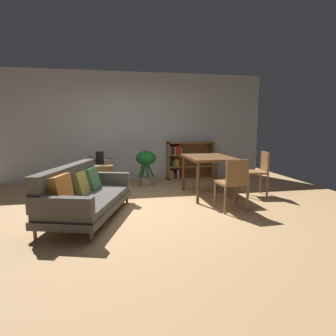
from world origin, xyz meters
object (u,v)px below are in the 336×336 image
object	(u,v)px
dining_table	(208,161)
fabric_couch	(82,194)
potted_floor_plant	(146,162)
bookshelf	(187,160)
open_laptop	(100,159)
dining_chair_near	(233,181)
desk_speaker	(100,157)
media_console	(103,176)
dining_chair_far	(259,170)

from	to	relation	value
dining_table	fabric_couch	bearing A→B (deg)	-158.71
potted_floor_plant	bookshelf	xyz separation A→B (m)	(1.17, 0.76, -0.07)
fabric_couch	potted_floor_plant	bearing A→B (deg)	58.73
fabric_couch	open_laptop	size ratio (longest dim) A/B	4.25
fabric_couch	bookshelf	world-z (taller)	bookshelf
fabric_couch	dining_table	bearing A→B (deg)	21.29
dining_chair_near	bookshelf	world-z (taller)	bookshelf
potted_floor_plant	dining_table	world-z (taller)	potted_floor_plant
desk_speaker	fabric_couch	bearing A→B (deg)	-98.09
media_console	desk_speaker	distance (m)	0.52
open_laptop	bookshelf	distance (m)	2.29
dining_chair_far	bookshelf	size ratio (longest dim) A/B	0.71
open_laptop	bookshelf	world-z (taller)	bookshelf
bookshelf	open_laptop	bearing A→B (deg)	-162.85
potted_floor_plant	dining_table	xyz separation A→B (m)	(1.10, -1.12, 0.14)
desk_speaker	dining_chair_near	distance (m)	2.76
dining_chair_far	media_console	bearing A→B (deg)	160.44
dining_table	dining_chair_far	world-z (taller)	dining_chair_far
dining_table	desk_speaker	bearing A→B (deg)	162.67
potted_floor_plant	dining_table	bearing A→B (deg)	-45.44
fabric_couch	dining_chair_near	xyz separation A→B (m)	(2.39, -0.14, 0.13)
fabric_couch	potted_floor_plant	world-z (taller)	potted_floor_plant
potted_floor_plant	bookshelf	distance (m)	1.40
desk_speaker	potted_floor_plant	bearing A→B (deg)	24.53
fabric_couch	media_console	bearing A→B (deg)	81.77
desk_speaker	potted_floor_plant	world-z (taller)	desk_speaker
desk_speaker	dining_chair_near	xyz separation A→B (m)	(2.17, -1.70, -0.24)
potted_floor_plant	dining_chair_near	distance (m)	2.45
dining_table	dining_chair_far	distance (m)	1.03
media_console	open_laptop	size ratio (longest dim) A/B	2.84
bookshelf	dining_chair_near	bearing A→B (deg)	-90.10
desk_speaker	bookshelf	distance (m)	2.50
fabric_couch	bookshelf	size ratio (longest dim) A/B	1.69
bookshelf	fabric_couch	bearing A→B (deg)	-130.66
dining_chair_near	potted_floor_plant	bearing A→B (deg)	118.26
fabric_couch	dining_chair_far	world-z (taller)	dining_chair_far
desk_speaker	dining_chair_far	xyz separation A→B (m)	(3.11, -0.81, -0.24)
bookshelf	dining_table	bearing A→B (deg)	-92.04
fabric_couch	desk_speaker	size ratio (longest dim) A/B	7.92
desk_speaker	bookshelf	xyz separation A→B (m)	(2.17, 1.22, -0.26)
dining_chair_near	dining_chair_far	xyz separation A→B (m)	(0.94, 0.89, 0.01)
media_console	bookshelf	size ratio (longest dim) A/B	1.13
potted_floor_plant	open_laptop	bearing A→B (deg)	174.94
open_laptop	desk_speaker	bearing A→B (deg)	-88.62
fabric_couch	desk_speaker	xyz separation A→B (m)	(0.22, 1.56, 0.38)
potted_floor_plant	media_console	bearing A→B (deg)	-169.13
desk_speaker	dining_chair_far	size ratio (longest dim) A/B	0.30
fabric_couch	media_console	distance (m)	1.86
open_laptop	dining_chair_near	bearing A→B (deg)	-45.90
media_console	desk_speaker	xyz separation A→B (m)	(-0.04, -0.27, 0.44)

